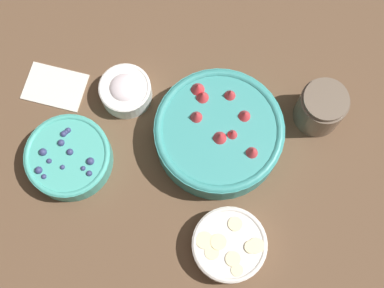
{
  "coord_description": "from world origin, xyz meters",
  "views": [
    {
      "loc": [
        -0.14,
        0.25,
        1.09
      ],
      "look_at": [
        -0.03,
        -0.04,
        0.04
      ],
      "focal_mm": 50.0,
      "sensor_mm": 36.0,
      "label": 1
    }
  ],
  "objects": [
    {
      "name": "bowl_blueberries",
      "position": [
        0.2,
        0.07,
        0.03
      ],
      "size": [
        0.18,
        0.18,
        0.06
      ],
      "color": "#47AD9E",
      "rests_on": "ground_plane"
    },
    {
      "name": "bowl_bananas",
      "position": [
        -0.17,
        0.12,
        0.03
      ],
      "size": [
        0.15,
        0.15,
        0.05
      ],
      "color": "silver",
      "rests_on": "ground_plane"
    },
    {
      "name": "ground_plane",
      "position": [
        0.0,
        0.0,
        0.0
      ],
      "size": [
        4.0,
        4.0,
        0.0
      ],
      "primitive_type": "plane",
      "color": "brown"
    },
    {
      "name": "bowl_strawberries",
      "position": [
        -0.07,
        -0.08,
        0.04
      ],
      "size": [
        0.26,
        0.26,
        0.1
      ],
      "color": "teal",
      "rests_on": "ground_plane"
    },
    {
      "name": "jar_chocolate",
      "position": [
        -0.25,
        -0.21,
        0.05
      ],
      "size": [
        0.1,
        0.1,
        0.1
      ],
      "color": "brown",
      "rests_on": "ground_plane"
    },
    {
      "name": "napkin",
      "position": [
        0.3,
        -0.07,
        0.0
      ],
      "size": [
        0.14,
        0.1,
        0.01
      ],
      "color": "silver",
      "rests_on": "ground_plane"
    },
    {
      "name": "bowl_cream",
      "position": [
        0.15,
        -0.11,
        0.03
      ],
      "size": [
        0.11,
        0.11,
        0.06
      ],
      "color": "white",
      "rests_on": "ground_plane"
    }
  ]
}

